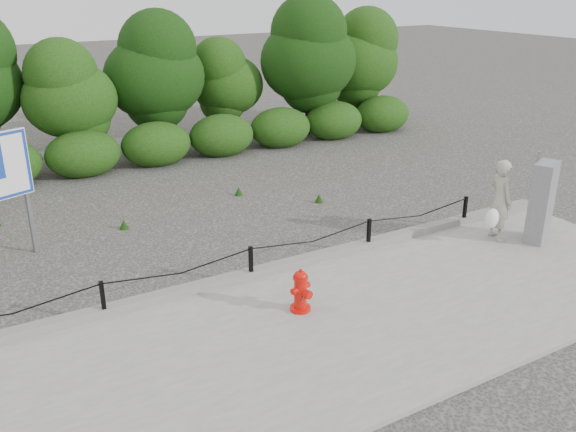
{
  "coord_description": "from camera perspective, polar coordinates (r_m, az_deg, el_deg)",
  "views": [
    {
      "loc": [
        -4.15,
        -8.39,
        4.9
      ],
      "look_at": [
        0.85,
        0.2,
        1.0
      ],
      "focal_mm": 38.0,
      "sensor_mm": 36.0,
      "label": 1
    }
  ],
  "objects": [
    {
      "name": "ground",
      "position": [
        10.56,
        -3.45,
        -6.25
      ],
      "size": [
        90.0,
        90.0,
        0.0
      ],
      "primitive_type": "plane",
      "color": "#2D2B28",
      "rests_on": "ground"
    },
    {
      "name": "sidewalk",
      "position": [
        9.04,
        2.42,
        -11.12
      ],
      "size": [
        14.0,
        4.0,
        0.08
      ],
      "primitive_type": "cube",
      "color": "gray",
      "rests_on": "ground"
    },
    {
      "name": "treeline",
      "position": [
        17.92,
        -17.47,
        12.52
      ],
      "size": [
        20.44,
        3.61,
        4.58
      ],
      "color": "black",
      "rests_on": "ground"
    },
    {
      "name": "curb",
      "position": [
        10.54,
        -3.59,
        -5.41
      ],
      "size": [
        14.0,
        0.22,
        0.14
      ],
      "primitive_type": "cube",
      "color": "slate",
      "rests_on": "sidewalk"
    },
    {
      "name": "pedestrian",
      "position": [
        12.46,
        19.21,
        1.32
      ],
      "size": [
        0.75,
        0.66,
        1.62
      ],
      "rotation": [
        0.0,
        0.0,
        1.33
      ],
      "color": "#A19C8A",
      "rests_on": "sidewalk"
    },
    {
      "name": "utility_cabinet",
      "position": [
        12.67,
        22.62,
        1.2
      ],
      "size": [
        0.69,
        0.56,
        1.75
      ],
      "rotation": [
        0.0,
        0.0,
        0.42
      ],
      "color": "gray",
      "rests_on": "sidewalk"
    },
    {
      "name": "chain_barrier",
      "position": [
        10.36,
        -3.5,
        -4.01
      ],
      "size": [
        10.06,
        0.06,
        0.6
      ],
      "color": "black",
      "rests_on": "sidewalk"
    },
    {
      "name": "fire_hydrant",
      "position": [
        9.42,
        1.2,
        -7.03
      ],
      "size": [
        0.4,
        0.41,
        0.7
      ],
      "rotation": [
        0.0,
        0.0,
        0.28
      ],
      "color": "red",
      "rests_on": "sidewalk"
    }
  ]
}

